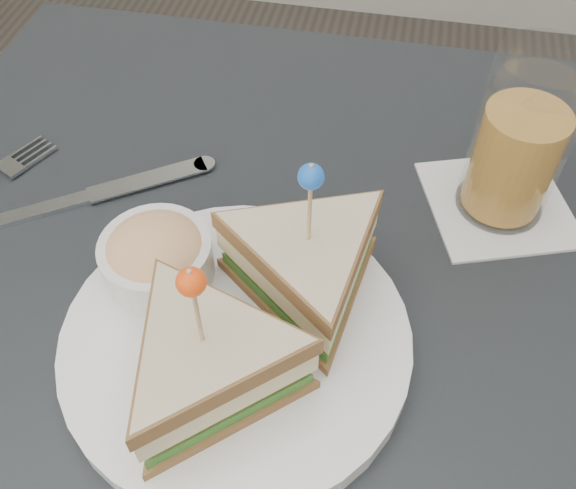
{
  "coord_description": "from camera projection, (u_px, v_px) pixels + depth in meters",
  "views": [
    {
      "loc": [
        0.08,
        -0.32,
        1.2
      ],
      "look_at": [
        0.01,
        0.01,
        0.8
      ],
      "focal_mm": 40.0,
      "sensor_mm": 36.0,
      "label": 1
    }
  ],
  "objects": [
    {
      "name": "table",
      "position": [
        276.0,
        335.0,
        0.61
      ],
      "size": [
        0.8,
        0.8,
        0.75
      ],
      "color": "black",
      "rests_on": "ground"
    },
    {
      "name": "plate_meal",
      "position": [
        244.0,
        313.0,
        0.48
      ],
      "size": [
        0.33,
        0.33,
        0.16
      ],
      "rotation": [
        0.0,
        0.0,
        0.2
      ],
      "color": "white",
      "rests_on": "table"
    },
    {
      "name": "cutlery_knife",
      "position": [
        99.0,
        194.0,
        0.62
      ],
      "size": [
        0.19,
        0.14,
        0.01
      ],
      "rotation": [
        0.0,
        0.0,
        -0.98
      ],
      "color": "silver",
      "rests_on": "table"
    },
    {
      "name": "drink_set",
      "position": [
        518.0,
        148.0,
        0.56
      ],
      "size": [
        0.17,
        0.17,
        0.17
      ],
      "rotation": [
        0.0,
        0.0,
        0.34
      ],
      "color": "silver",
      "rests_on": "table"
    }
  ]
}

